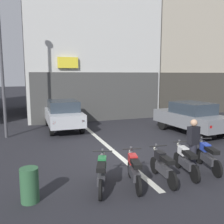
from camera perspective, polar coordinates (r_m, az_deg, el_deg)
The scene contains 13 objects.
ground_plane at distance 9.35m, azimuth 1.96°, elevation -10.41°, with size 120.00×120.00×0.00m, color #232328.
lane_centre_line at distance 14.90m, azimuth -6.60°, elevation -3.19°, with size 0.20×18.00×0.01m, color silver.
building_far_right at distance 24.31m, azimuth 13.40°, elevation 17.05°, with size 9.04×9.23×13.39m.
car_silver_crossing_near at distance 13.94m, azimuth -11.27°, elevation -0.44°, with size 1.81×4.12×1.64m.
car_grey_parked_kerbside at distance 13.39m, azimuth 17.81°, elevation -1.06°, with size 2.14×4.25×1.64m.
street_lamp at distance 12.88m, azimuth -24.51°, elevation 14.04°, with size 0.36×0.36×7.35m.
motorcycle_green_row_leftmost at distance 6.77m, azimuth -2.39°, elevation -13.91°, with size 0.71×1.59×0.98m.
motorcycle_red_row_left_mid at distance 6.99m, azimuth 5.14°, elevation -13.19°, with size 0.58×1.64×0.98m.
motorcycle_black_row_centre at distance 7.39m, azimuth 11.70°, elevation -12.12°, with size 0.55×1.67×0.98m.
motorcycle_white_row_right_mid at distance 8.00m, azimuth 16.73°, elevation -10.67°, with size 0.55×1.66×0.98m.
motorcycle_blue_row_rightmost at distance 8.61m, azimuth 21.35°, elevation -9.52°, with size 0.57×1.64×0.98m.
person_by_motorcycles at distance 8.29m, azimuth 18.27°, elevation -7.18°, with size 0.39×0.27×1.67m.
trash_bin at distance 6.47m, azimuth -18.62°, elevation -15.80°, with size 0.44×0.44×0.85m, color #2D5938.
Camera 1 is at (-3.27, -8.21, 3.06)m, focal length 39.36 mm.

